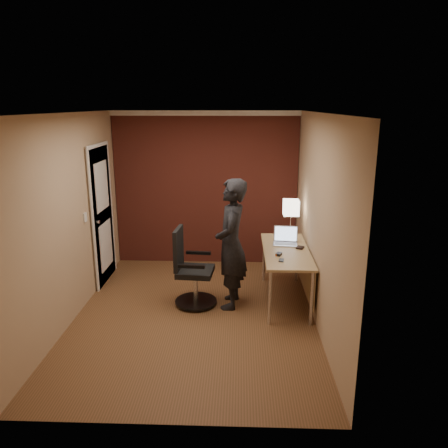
{
  "coord_description": "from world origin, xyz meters",
  "views": [
    {
      "loc": [
        0.56,
        -5.06,
        2.6
      ],
      "look_at": [
        0.35,
        0.55,
        1.05
      ],
      "focal_mm": 35.0,
      "sensor_mm": 36.0,
      "label": 1
    }
  ],
  "objects_px": {
    "desk": "(291,259)",
    "wallet": "(300,248)",
    "person": "(231,244)",
    "laptop": "(285,239)",
    "office_chair": "(190,272)",
    "desk_lamp": "(291,208)",
    "phone": "(281,260)",
    "mouse": "(279,254)"
  },
  "relations": [
    {
      "from": "desk",
      "to": "laptop",
      "type": "xyz_separation_m",
      "value": [
        -0.06,
        0.27,
        0.19
      ]
    },
    {
      "from": "person",
      "to": "desk",
      "type": "bearing_deg",
      "value": 106.57
    },
    {
      "from": "laptop",
      "to": "wallet",
      "type": "xyz_separation_m",
      "value": [
        0.18,
        -0.21,
        -0.05
      ]
    },
    {
      "from": "person",
      "to": "office_chair",
      "type": "bearing_deg",
      "value": -85.89
    },
    {
      "from": "laptop",
      "to": "wallet",
      "type": "relative_size",
      "value": 3.25
    },
    {
      "from": "desk_lamp",
      "to": "phone",
      "type": "bearing_deg",
      "value": -101.7
    },
    {
      "from": "desk_lamp",
      "to": "person",
      "type": "bearing_deg",
      "value": -136.29
    },
    {
      "from": "mouse",
      "to": "office_chair",
      "type": "relative_size",
      "value": 0.1
    },
    {
      "from": "laptop",
      "to": "phone",
      "type": "relative_size",
      "value": 3.11
    },
    {
      "from": "laptop",
      "to": "office_chair",
      "type": "distance_m",
      "value": 1.39
    },
    {
      "from": "wallet",
      "to": "office_chair",
      "type": "distance_m",
      "value": 1.5
    },
    {
      "from": "laptop",
      "to": "mouse",
      "type": "distance_m",
      "value": 0.52
    },
    {
      "from": "desk_lamp",
      "to": "person",
      "type": "height_order",
      "value": "person"
    },
    {
      "from": "laptop",
      "to": "wallet",
      "type": "bearing_deg",
      "value": -49.92
    },
    {
      "from": "desk_lamp",
      "to": "laptop",
      "type": "bearing_deg",
      "value": -105.62
    },
    {
      "from": "desk",
      "to": "desk_lamp",
      "type": "xyz_separation_m",
      "value": [
        0.05,
        0.64,
        0.55
      ]
    },
    {
      "from": "phone",
      "to": "person",
      "type": "distance_m",
      "value": 0.69
    },
    {
      "from": "wallet",
      "to": "person",
      "type": "height_order",
      "value": "person"
    },
    {
      "from": "desk",
      "to": "mouse",
      "type": "relative_size",
      "value": 15.0
    },
    {
      "from": "desk",
      "to": "laptop",
      "type": "relative_size",
      "value": 4.19
    },
    {
      "from": "mouse",
      "to": "person",
      "type": "bearing_deg",
      "value": -162.64
    },
    {
      "from": "desk",
      "to": "wallet",
      "type": "xyz_separation_m",
      "value": [
        0.12,
        0.06,
        0.14
      ]
    },
    {
      "from": "office_chair",
      "to": "person",
      "type": "height_order",
      "value": "person"
    },
    {
      "from": "desk",
      "to": "mouse",
      "type": "height_order",
      "value": "mouse"
    },
    {
      "from": "desk",
      "to": "wallet",
      "type": "bearing_deg",
      "value": 26.47
    },
    {
      "from": "desk_lamp",
      "to": "laptop",
      "type": "height_order",
      "value": "desk_lamp"
    },
    {
      "from": "desk_lamp",
      "to": "laptop",
      "type": "relative_size",
      "value": 1.5
    },
    {
      "from": "desk",
      "to": "phone",
      "type": "height_order",
      "value": "phone"
    },
    {
      "from": "mouse",
      "to": "person",
      "type": "distance_m",
      "value": 0.62
    },
    {
      "from": "person",
      "to": "wallet",
      "type": "bearing_deg",
      "value": 108.58
    },
    {
      "from": "desk",
      "to": "mouse",
      "type": "bearing_deg",
      "value": -129.35
    },
    {
      "from": "mouse",
      "to": "phone",
      "type": "bearing_deg",
      "value": -61.93
    },
    {
      "from": "office_chair",
      "to": "person",
      "type": "bearing_deg",
      "value": -0.57
    },
    {
      "from": "wallet",
      "to": "laptop",
      "type": "bearing_deg",
      "value": 130.08
    },
    {
      "from": "laptop",
      "to": "mouse",
      "type": "height_order",
      "value": "laptop"
    },
    {
      "from": "office_chair",
      "to": "phone",
      "type": "bearing_deg",
      "value": -12.72
    },
    {
      "from": "desk_lamp",
      "to": "laptop",
      "type": "xyz_separation_m",
      "value": [
        -0.1,
        -0.37,
        -0.35
      ]
    },
    {
      "from": "mouse",
      "to": "office_chair",
      "type": "bearing_deg",
      "value": -160.11
    },
    {
      "from": "mouse",
      "to": "phone",
      "type": "height_order",
      "value": "mouse"
    },
    {
      "from": "laptop",
      "to": "office_chair",
      "type": "bearing_deg",
      "value": -161.33
    },
    {
      "from": "desk_lamp",
      "to": "office_chair",
      "type": "distance_m",
      "value": 1.74
    },
    {
      "from": "desk_lamp",
      "to": "office_chair",
      "type": "bearing_deg",
      "value": -149.8
    }
  ]
}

